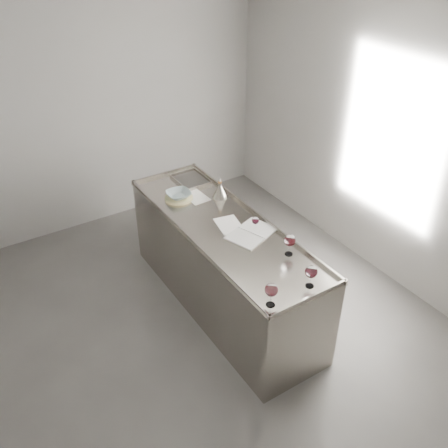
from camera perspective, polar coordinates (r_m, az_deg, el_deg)
room_shell at (r=3.88m, az=-3.93°, el=1.24°), size 4.54×5.04×2.84m
counter at (r=4.83m, az=-0.06°, el=-4.82°), size 0.77×2.42×0.97m
wine_glass_left at (r=3.64m, az=5.44°, el=-7.56°), size 0.10×0.10×0.20m
wine_glass_middle at (r=3.85m, az=9.94°, el=-5.46°), size 0.10×0.10×0.19m
wine_glass_right at (r=4.16m, az=7.53°, el=-1.92°), size 0.10×0.10×0.19m
wine_glass_small at (r=4.46m, az=3.61°, el=0.36°), size 0.07×0.07×0.14m
notebook at (r=4.45m, az=3.15°, el=-1.05°), size 0.50×0.42×0.02m
loose_paper_top at (r=5.01m, az=-3.19°, el=3.11°), size 0.20×0.28×0.00m
loose_paper_under at (r=4.56m, az=0.58°, el=-0.09°), size 0.26×0.33×0.00m
trivet at (r=4.99m, az=-5.18°, el=2.99°), size 0.35×0.35×0.02m
ceramic_bowl at (r=4.97m, az=-5.20°, el=3.37°), size 0.25×0.25×0.06m
wine_funnel at (r=4.96m, az=-0.46°, el=3.76°), size 0.15×0.15×0.22m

